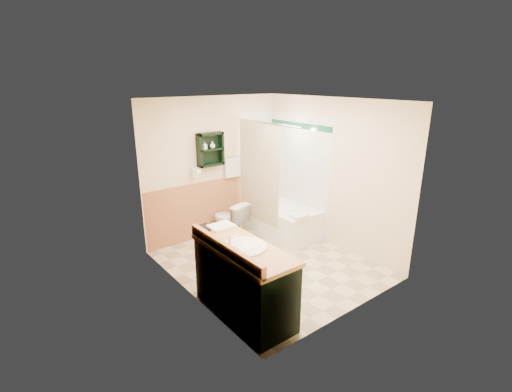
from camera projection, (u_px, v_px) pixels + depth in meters
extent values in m
plane|color=beige|center=(268.00, 264.00, 5.57)|extent=(3.00, 3.00, 0.00)
cube|color=beige|center=(213.00, 168.00, 6.35)|extent=(2.60, 0.04, 2.40)
cube|color=beige|center=(185.00, 207.00, 4.44)|extent=(0.04, 3.00, 2.40)
cube|color=beige|center=(332.00, 174.00, 5.97)|extent=(0.04, 3.00, 2.40)
cube|color=white|center=(270.00, 98.00, 4.83)|extent=(2.60, 3.00, 0.04)
cube|color=black|center=(210.00, 149.00, 6.10)|extent=(0.45, 0.15, 0.55)
cylinder|color=silver|center=(265.00, 123.00, 5.83)|extent=(0.03, 1.60, 0.03)
cube|color=black|center=(244.00, 281.00, 4.29)|extent=(0.59, 1.36, 0.86)
cube|color=white|center=(279.00, 219.00, 6.64)|extent=(0.79, 1.50, 0.53)
imported|color=white|center=(229.00, 220.00, 6.37)|extent=(0.52, 0.75, 0.67)
cube|color=silver|center=(221.00, 227.00, 4.68)|extent=(0.31, 0.24, 0.04)
imported|color=black|center=(198.00, 221.00, 4.57)|extent=(0.18, 0.03, 0.24)
cube|color=silver|center=(299.00, 216.00, 5.92)|extent=(0.26, 0.22, 0.07)
imported|color=white|center=(205.00, 148.00, 6.02)|extent=(0.07, 0.13, 0.06)
imported|color=white|center=(212.00, 146.00, 6.09)|extent=(0.10, 0.12, 0.09)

